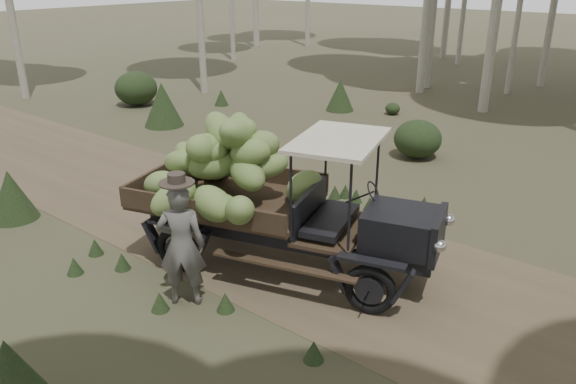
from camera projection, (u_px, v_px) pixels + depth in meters
name	position (u px, v px, depth m)	size (l,w,h in m)	color
ground	(265.00, 236.00, 10.48)	(120.00, 120.00, 0.00)	#473D2B
dirt_track	(265.00, 236.00, 10.48)	(70.00, 4.00, 0.01)	brown
banana_truck	(251.00, 180.00, 9.10)	(5.32, 3.30, 2.61)	black
farmer	(182.00, 244.00, 8.09)	(0.82, 0.78, 2.05)	#54524D
undergrowth	(184.00, 213.00, 10.13)	(23.12, 22.03, 1.36)	#233319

